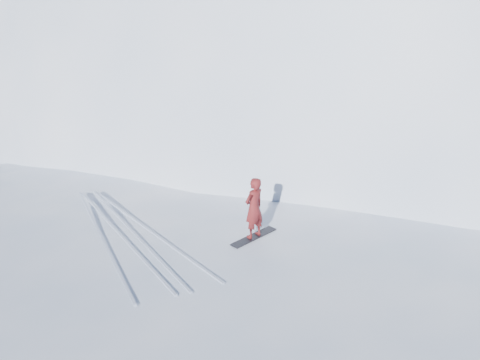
{
  "coord_description": "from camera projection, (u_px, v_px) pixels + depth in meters",
  "views": [
    {
      "loc": [
        -2.45,
        -7.47,
        8.53
      ],
      "look_at": [
        1.57,
        4.14,
        3.5
      ],
      "focal_mm": 40.0,
      "sensor_mm": 36.0,
      "label": 1
    }
  ],
  "objects": [
    {
      "name": "snowboarder",
      "position": [
        254.0,
        208.0,
        12.53
      ],
      "size": [
        0.65,
        0.56,
        1.51
      ],
      "primitive_type": "imported",
      "rotation": [
        0.0,
        0.0,
        3.59
      ],
      "color": "maroon",
      "rests_on": "snowboard"
    },
    {
      "name": "summit_peak",
      "position": [
        402.0,
        85.0,
        39.9
      ],
      "size": [
        60.0,
        56.0,
        56.0
      ],
      "primitive_type": "ellipsoid",
      "color": "white",
      "rests_on": "ground"
    },
    {
      "name": "snowboard",
      "position": [
        254.0,
        237.0,
        12.82
      ],
      "size": [
        1.33,
        0.81,
        0.02
      ],
      "primitive_type": "cube",
      "rotation": [
        0.0,
        0.0,
        0.45
      ],
      "color": "black",
      "rests_on": "near_ridge"
    },
    {
      "name": "near_ridge",
      "position": [
        233.0,
        328.0,
        13.43
      ],
      "size": [
        36.0,
        28.0,
        4.8
      ],
      "primitive_type": "ellipsoid",
      "color": "white",
      "rests_on": "ground"
    },
    {
      "name": "board_tracks",
      "position": [
        127.0,
        234.0,
        12.95
      ],
      "size": [
        2.56,
        5.97,
        0.04
      ],
      "color": "silver",
      "rests_on": "ground"
    },
    {
      "name": "peak_shoulder",
      "position": [
        288.0,
        120.0,
        31.02
      ],
      "size": [
        28.0,
        24.0,
        18.0
      ],
      "primitive_type": "ellipsoid",
      "color": "white",
      "rests_on": "ground"
    }
  ]
}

